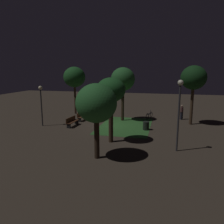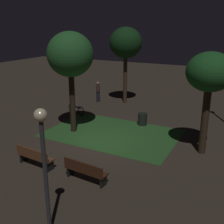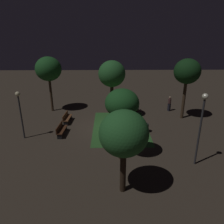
# 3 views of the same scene
# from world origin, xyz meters

# --- Properties ---
(ground_plane) EXTENTS (60.00, 60.00, 0.00)m
(ground_plane) POSITION_xyz_m (0.00, 0.00, 0.00)
(ground_plane) COLOR #3D3328
(grass_lawn) EXTENTS (7.24, 4.78, 0.01)m
(grass_lawn) POSITION_xyz_m (-0.10, 1.27, 0.01)
(grass_lawn) COLOR #2D6028
(grass_lawn) RESTS_ON ground
(bench_front_right) EXTENTS (1.83, 0.61, 0.88)m
(bench_front_right) POSITION_xyz_m (-1.29, -3.67, 0.48)
(bench_front_right) COLOR brown
(bench_front_right) RESTS_ON ground
(bench_front_left) EXTENTS (1.83, 0.60, 0.88)m
(bench_front_left) POSITION_xyz_m (1.28, -3.67, 0.48)
(bench_front_left) COLOR #422314
(bench_front_left) RESTS_ON ground
(tree_right_canopy) EXTENTS (2.11, 2.11, 4.80)m
(tree_right_canopy) POSITION_xyz_m (4.86, 1.07, 3.80)
(tree_right_canopy) COLOR #38281C
(tree_right_canopy) RESTS_ON ground
(tree_back_right) EXTENTS (2.48, 2.48, 5.58)m
(tree_back_right) POSITION_xyz_m (-2.24, 0.56, 4.32)
(tree_back_right) COLOR #2D2116
(tree_back_right) RESTS_ON ground
(tree_back_left) EXTENTS (2.60, 2.60, 5.69)m
(tree_back_left) POSITION_xyz_m (-4.47, -5.79, 4.43)
(tree_back_left) COLOR #423021
(tree_back_left) RESTS_ON ground
(tree_near_wall) EXTENTS (2.44, 2.44, 4.57)m
(tree_near_wall) POSITION_xyz_m (7.99, 0.98, 3.37)
(tree_near_wall) COLOR #2D2116
(tree_near_wall) RESTS_ON ground
(tree_left_canopy) EXTENTS (2.42, 2.42, 5.74)m
(tree_left_canopy) POSITION_xyz_m (-2.18, 7.44, 4.53)
(tree_left_canopy) COLOR #423021
(tree_left_canopy) RESTS_ON ground
(lamp_post_plaza_west) EXTENTS (0.36, 0.36, 3.85)m
(lamp_post_plaza_west) POSITION_xyz_m (1.85, -6.50, 2.67)
(lamp_post_plaza_west) COLOR #333338
(lamp_post_plaza_west) RESTS_ON ground
(lamp_post_path_center) EXTENTS (0.36, 0.36, 4.71)m
(lamp_post_path_center) POSITION_xyz_m (5.61, 5.78, 3.19)
(lamp_post_path_center) COLOR #333338
(lamp_post_path_center) RESTS_ON ground
(trash_bin) EXTENTS (0.55, 0.55, 0.76)m
(trash_bin) POSITION_xyz_m (0.92, 3.33, 0.38)
(trash_bin) COLOR black
(trash_bin) RESTS_ON ground
(bicycle) EXTENTS (1.65, 0.61, 0.93)m
(bicycle) POSITION_xyz_m (-3.93, 3.28, 0.34)
(bicycle) COLOR black
(bicycle) RESTS_ON ground
(pedestrian) EXTENTS (0.34, 0.32, 1.61)m
(pedestrian) POSITION_xyz_m (-4.19, 6.71, 0.85)
(pedestrian) COLOR black
(pedestrian) RESTS_ON ground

